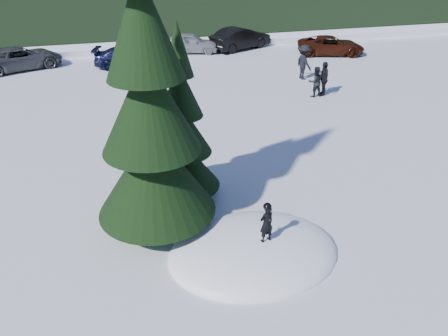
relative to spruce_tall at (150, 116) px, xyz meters
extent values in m
plane|color=white|center=(2.20, -1.80, -3.32)|extent=(200.00, 200.00, 0.00)
ellipsoid|color=white|center=(2.20, -1.80, -3.32)|extent=(4.48, 3.52, 0.96)
cylinder|color=black|center=(0.00, 0.00, -2.62)|extent=(0.38, 0.38, 1.40)
cone|color=black|center=(0.00, 0.00, -1.53)|extent=(3.20, 3.20, 2.46)
cone|color=black|center=(0.00, 0.00, 0.33)|extent=(2.54, 2.54, 2.46)
cone|color=black|center=(0.00, 0.00, 2.19)|extent=(1.88, 1.88, 2.46)
cylinder|color=black|center=(1.00, 1.40, -2.82)|extent=(0.26, 0.26, 1.00)
cone|color=black|center=(1.00, 1.40, -2.16)|extent=(2.20, 2.20, 1.52)
cone|color=black|center=(1.00, 1.40, -1.01)|extent=(1.75, 1.75, 1.52)
cone|color=black|center=(1.00, 1.40, 0.14)|extent=(1.29, 1.29, 1.52)
cone|color=black|center=(1.00, 1.40, 1.29)|extent=(0.84, 0.84, 1.52)
imported|color=black|center=(2.44, -1.98, -2.32)|extent=(0.43, 0.33, 1.04)
imported|color=black|center=(9.07, 9.02, -2.56)|extent=(0.77, 0.62, 1.52)
imported|color=black|center=(9.57, 9.11, -2.47)|extent=(0.60, 1.06, 1.71)
imported|color=black|center=(9.77, 11.92, -2.37)|extent=(0.87, 1.32, 1.90)
imported|color=#414248|center=(-5.80, 18.28, -2.66)|extent=(5.25, 3.83, 1.33)
imported|color=black|center=(0.56, 16.86, -2.70)|extent=(4.55, 2.74, 1.23)
imported|color=#92959A|center=(4.79, 19.60, -2.65)|extent=(4.23, 2.50, 1.35)
imported|color=black|center=(8.45, 19.69, -2.57)|extent=(4.81, 3.34, 1.50)
imported|color=#361409|center=(13.87, 16.59, -2.71)|extent=(4.82, 3.24, 1.23)
camera|label=1|loc=(-0.88, -10.19, 4.01)|focal=35.00mm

